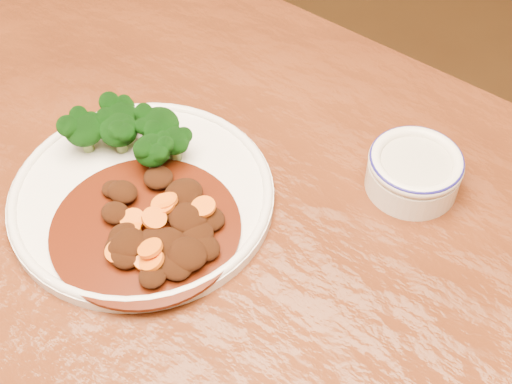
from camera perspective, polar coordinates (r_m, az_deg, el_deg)
The scene contains 5 objects.
dining_table at distance 0.79m, azimuth -4.97°, elevation -10.41°, with size 1.54×0.96×0.75m.
dinner_plate at distance 0.79m, azimuth -9.12°, elevation -0.22°, with size 0.29×0.29×0.02m.
broccoli_florets at distance 0.81m, azimuth -9.96°, elevation 4.82°, with size 0.13×0.10×0.05m.
mince_stew at distance 0.74m, azimuth -7.72°, elevation -2.94°, with size 0.20×0.20×0.03m.
dip_bowl at distance 0.80m, azimuth 12.54°, elevation 1.73°, with size 0.10×0.10×0.05m.
Camera 1 is at (0.29, -0.28, 1.35)m, focal length 50.00 mm.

